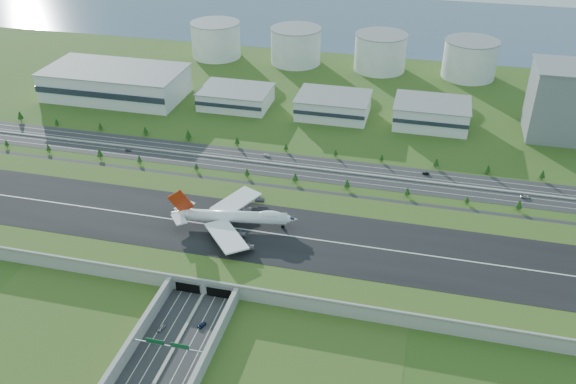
% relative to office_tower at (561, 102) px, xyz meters
% --- Properties ---
extents(ground, '(1200.00, 1200.00, 0.00)m').
position_rel_office_tower_xyz_m(ground, '(-200.00, -195.00, -27.50)').
color(ground, '#33551A').
rests_on(ground, ground).
extents(airfield_deck, '(520.00, 100.00, 9.20)m').
position_rel_office_tower_xyz_m(airfield_deck, '(-200.00, -195.09, -23.38)').
color(airfield_deck, gray).
rests_on(airfield_deck, ground).
extents(underpass_road, '(38.80, 120.40, 8.00)m').
position_rel_office_tower_xyz_m(underpass_road, '(-200.00, -294.42, -24.07)').
color(underpass_road, '#28282B').
rests_on(underpass_road, ground).
extents(sign_gantry_near, '(38.70, 0.70, 9.80)m').
position_rel_office_tower_xyz_m(sign_gantry_near, '(-200.00, -290.04, -20.55)').
color(sign_gantry_near, gray).
rests_on(sign_gantry_near, ground).
extents(north_expressway, '(560.00, 36.00, 0.12)m').
position_rel_office_tower_xyz_m(north_expressway, '(-200.00, -100.00, -27.44)').
color(north_expressway, '#28282B').
rests_on(north_expressway, ground).
extents(tree_row, '(503.73, 48.69, 8.41)m').
position_rel_office_tower_xyz_m(tree_row, '(-186.52, -99.78, -22.94)').
color(tree_row, '#3D2819').
rests_on(tree_row, ground).
extents(hangar_west, '(120.00, 60.00, 25.00)m').
position_rel_office_tower_xyz_m(hangar_west, '(-370.00, -10.00, -15.00)').
color(hangar_west, silver).
rests_on(hangar_west, ground).
extents(hangar_mid_a, '(58.00, 42.00, 15.00)m').
position_rel_office_tower_xyz_m(hangar_mid_a, '(-260.00, -5.00, -20.00)').
color(hangar_mid_a, silver).
rests_on(hangar_mid_a, ground).
extents(hangar_mid_b, '(58.00, 42.00, 17.00)m').
position_rel_office_tower_xyz_m(hangar_mid_b, '(-175.00, -5.00, -19.00)').
color(hangar_mid_b, silver).
rests_on(hangar_mid_b, ground).
extents(hangar_mid_c, '(58.00, 42.00, 19.00)m').
position_rel_office_tower_xyz_m(hangar_mid_c, '(-95.00, -5.00, -18.00)').
color(hangar_mid_c, silver).
rests_on(hangar_mid_c, ground).
extents(office_tower, '(46.00, 46.00, 55.00)m').
position_rel_office_tower_xyz_m(office_tower, '(0.00, 0.00, 0.00)').
color(office_tower, slate).
rests_on(office_tower, ground).
extents(fuel_tank_a, '(50.00, 50.00, 35.00)m').
position_rel_office_tower_xyz_m(fuel_tank_a, '(-320.00, 115.00, -10.00)').
color(fuel_tank_a, silver).
rests_on(fuel_tank_a, ground).
extents(fuel_tank_b, '(50.00, 50.00, 35.00)m').
position_rel_office_tower_xyz_m(fuel_tank_b, '(-235.00, 115.00, -10.00)').
color(fuel_tank_b, silver).
rests_on(fuel_tank_b, ground).
extents(fuel_tank_c, '(50.00, 50.00, 35.00)m').
position_rel_office_tower_xyz_m(fuel_tank_c, '(-150.00, 115.00, -10.00)').
color(fuel_tank_c, silver).
rests_on(fuel_tank_c, ground).
extents(fuel_tank_d, '(50.00, 50.00, 35.00)m').
position_rel_office_tower_xyz_m(fuel_tank_d, '(-65.00, 115.00, -10.00)').
color(fuel_tank_d, silver).
rests_on(fuel_tank_d, ground).
extents(bay_water, '(1200.00, 260.00, 0.06)m').
position_rel_office_tower_xyz_m(bay_water, '(-200.00, 285.00, -27.47)').
color(bay_water, '#3D5674').
rests_on(bay_water, ground).
extents(boeing_747, '(74.98, 70.34, 23.30)m').
position_rel_office_tower_xyz_m(boeing_747, '(-200.03, -192.46, -12.92)').
color(boeing_747, white).
rests_on(boeing_747, airfield_deck).
extents(car_0, '(3.38, 5.37, 1.71)m').
position_rel_office_tower_xyz_m(car_0, '(-210.80, -274.25, -26.53)').
color(car_0, '#A2A2A6').
rests_on(car_0, ground).
extents(car_2, '(3.78, 5.33, 1.35)m').
position_rel_office_tower_xyz_m(car_2, '(-192.47, -267.58, -26.71)').
color(car_2, '#0D1C43').
rests_on(car_2, ground).
extents(car_4, '(4.22, 1.77, 1.43)m').
position_rel_office_tower_xyz_m(car_4, '(-311.79, -106.26, -26.67)').
color(car_4, '#515055').
rests_on(car_4, ground).
extents(car_5, '(5.14, 2.42, 1.63)m').
position_rel_office_tower_xyz_m(car_5, '(-94.25, -89.42, -26.57)').
color(car_5, black).
rests_on(car_5, ground).
extents(car_6, '(6.41, 3.46, 1.71)m').
position_rel_office_tower_xyz_m(car_6, '(-29.59, -105.39, -26.53)').
color(car_6, '#B6B6BB').
rests_on(car_6, ground).
extents(car_7, '(6.16, 4.42, 1.66)m').
position_rel_office_tower_xyz_m(car_7, '(-209.41, -89.24, -26.55)').
color(car_7, silver).
rests_on(car_7, ground).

